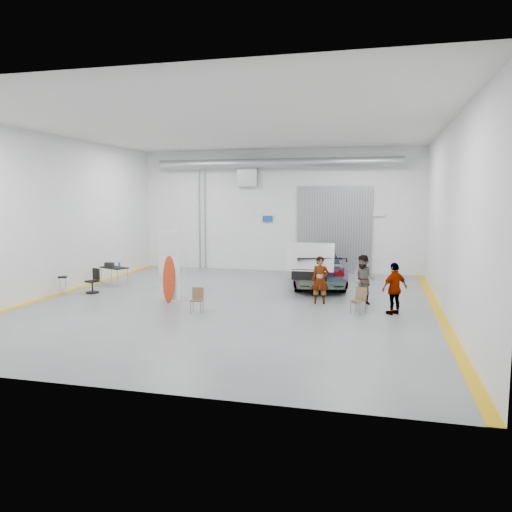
% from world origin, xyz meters
% --- Properties ---
extents(ground, '(16.00, 16.00, 0.00)m').
position_xyz_m(ground, '(0.00, 0.00, 0.00)').
color(ground, slate).
rests_on(ground, ground).
extents(room_shell, '(14.02, 16.18, 6.01)m').
position_xyz_m(room_shell, '(0.24, 2.22, 4.08)').
color(room_shell, silver).
rests_on(room_shell, ground).
extents(sedan_car, '(3.03, 5.57, 1.53)m').
position_xyz_m(sedan_car, '(2.48, 4.34, 0.76)').
color(sedan_car, silver).
rests_on(sedan_car, ground).
extents(person_a, '(0.64, 0.45, 1.65)m').
position_xyz_m(person_a, '(2.99, 0.74, 0.83)').
color(person_a, '#8C624C').
rests_on(person_a, ground).
extents(person_b, '(0.98, 0.85, 1.71)m').
position_xyz_m(person_b, '(4.46, 1.01, 0.85)').
color(person_b, slate).
rests_on(person_b, ground).
extents(person_c, '(0.99, 0.92, 1.65)m').
position_xyz_m(person_c, '(5.45, -0.31, 0.83)').
color(person_c, '#A96138').
rests_on(person_c, ground).
extents(surfboard_display, '(0.76, 0.22, 2.69)m').
position_xyz_m(surfboard_display, '(-2.13, -0.41, 1.09)').
color(surfboard_display, white).
rests_on(surfboard_display, ground).
extents(folding_chair_near, '(0.42, 0.43, 0.79)m').
position_xyz_m(folding_chair_near, '(-0.68, -1.59, 0.25)').
color(folding_chair_near, brown).
rests_on(folding_chair_near, ground).
extents(folding_chair_far, '(0.52, 0.56, 0.83)m').
position_xyz_m(folding_chair_far, '(4.34, -0.50, 0.26)').
color(folding_chair_far, brown).
rests_on(folding_chair_far, ground).
extents(shop_stool, '(0.36, 0.36, 0.71)m').
position_xyz_m(shop_stool, '(-6.62, -0.09, 0.35)').
color(shop_stool, black).
rests_on(shop_stool, ground).
extents(work_table, '(1.35, 1.04, 0.98)m').
position_xyz_m(work_table, '(-5.89, 2.31, 0.76)').
color(work_table, gray).
rests_on(work_table, ground).
extents(office_chair, '(0.53, 0.55, 0.93)m').
position_xyz_m(office_chair, '(-5.75, 0.57, 0.41)').
color(office_chair, black).
rests_on(office_chair, ground).
extents(trunk_lid, '(1.78, 1.08, 0.04)m').
position_xyz_m(trunk_lid, '(2.48, 1.95, 1.55)').
color(trunk_lid, silver).
rests_on(trunk_lid, sedan_car).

